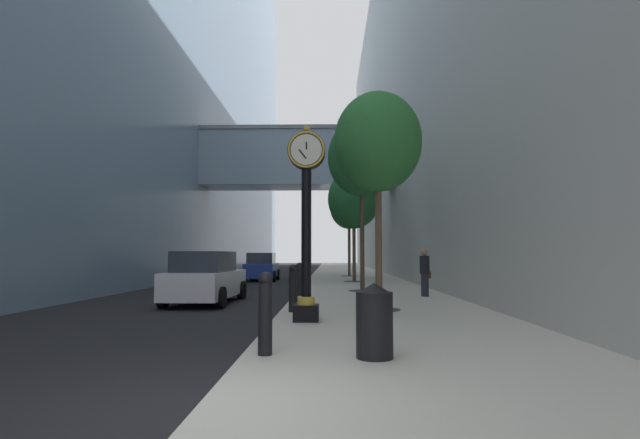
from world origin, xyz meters
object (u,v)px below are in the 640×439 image
object	(u,v)px
bollard_fourth	(299,281)
car_blue_mid	(262,267)
street_tree_near	(378,143)
street_tree_mid_near	(362,158)
street_tree_far	(349,207)
street_tree_mid_far	(354,199)
bollard_third	(293,287)
trash_bin	(374,319)
street_clock	(306,213)
bollard_nearest	(265,311)
car_white_near	(206,278)
pedestrian_walking	(425,271)

from	to	relation	value
bollard_fourth	car_blue_mid	xyz separation A→B (m)	(-3.20, 14.37, 0.05)
bollard_fourth	street_tree_near	xyz separation A→B (m)	(2.23, -2.10, 3.81)
bollard_fourth	street_tree_mid_near	size ratio (longest dim) A/B	0.17
street_tree_near	street_tree_far	xyz separation A→B (m)	(0.00, 19.49, 0.16)
street_tree_mid_far	bollard_third	bearing A→B (deg)	-99.36
bollard_third	car_blue_mid	xyz separation A→B (m)	(-3.20, 16.98, 0.05)
bollard_third	trash_bin	xyz separation A→B (m)	(1.56, -5.39, -0.09)
street_clock	street_tree_mid_far	world-z (taller)	street_tree_mid_far
street_tree_mid_near	bollard_fourth	bearing A→B (deg)	-116.84
bollard_fourth	trash_bin	bearing A→B (deg)	-78.94
bollard_nearest	street_tree_mid_far	world-z (taller)	street_tree_mid_far
bollard_third	street_tree_mid_far	xyz separation A→B (m)	(2.23, 13.50, 3.78)
street_clock	street_tree_mid_near	bearing A→B (deg)	78.22
trash_bin	car_blue_mid	size ratio (longest dim) A/B	0.26
bollard_nearest	bollard_fourth	size ratio (longest dim) A/B	1.00
bollard_fourth	car_white_near	xyz separation A→B (m)	(-3.10, 0.82, 0.05)
trash_bin	pedestrian_walking	bearing A→B (deg)	75.08
bollard_third	car_white_near	xyz separation A→B (m)	(-3.10, 3.43, 0.05)
street_tree_far	trash_bin	bearing A→B (deg)	-91.49
bollard_nearest	street_tree_far	bearing A→B (deg)	84.96
bollard_third	pedestrian_walking	world-z (taller)	pedestrian_walking
street_tree_near	street_clock	bearing A→B (deg)	-129.80
street_tree_mid_near	bollard_third	bearing A→B (deg)	-107.62
pedestrian_walking	bollard_nearest	bearing A→B (deg)	-113.33
car_white_near	street_tree_near	bearing A→B (deg)	-28.70
street_tree_mid_far	street_tree_far	distance (m)	6.50
street_clock	bollard_nearest	bearing A→B (deg)	-96.72
pedestrian_walking	car_white_near	bearing A→B (deg)	-171.13
bollard_nearest	bollard_third	xyz separation A→B (m)	(0.00, 5.22, 0.00)
street_clock	trash_bin	size ratio (longest dim) A/B	4.12
bollard_third	bollard_fourth	world-z (taller)	same
bollard_fourth	street_tree_mid_far	distance (m)	11.74
trash_bin	car_blue_mid	distance (m)	22.88
pedestrian_walking	car_white_near	size ratio (longest dim) A/B	0.37
street_tree_mid_far	street_tree_mid_near	bearing A→B (deg)	-90.00
bollard_nearest	bollard_third	distance (m)	5.22
bollard_fourth	street_tree_near	distance (m)	4.89
car_white_near	car_blue_mid	xyz separation A→B (m)	(-0.10, 13.55, -0.00)
bollard_fourth	street_tree_near	world-z (taller)	street_tree_near
street_tree_mid_near	car_blue_mid	xyz separation A→B (m)	(-5.42, 9.97, -4.66)
bollard_third	car_blue_mid	bearing A→B (deg)	100.66
trash_bin	car_white_near	world-z (taller)	car_white_near
street_clock	street_tree_near	distance (m)	3.50
bollard_third	street_tree_mid_far	world-z (taller)	street_tree_mid_far
street_tree_mid_far	pedestrian_walking	xyz separation A→B (m)	(1.99, -8.93, -3.54)
street_tree_near	car_white_near	xyz separation A→B (m)	(-5.33, 2.92, -3.76)
street_tree_near	car_white_near	distance (m)	7.14
bollard_third	car_white_near	size ratio (longest dim) A/B	0.27
trash_bin	car_blue_mid	bearing A→B (deg)	102.01
street_tree_mid_far	car_white_near	bearing A→B (deg)	-117.86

